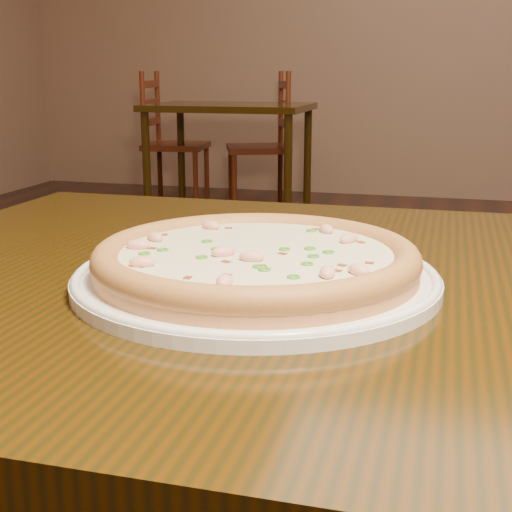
% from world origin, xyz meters
% --- Properties ---
extents(hero_table, '(1.20, 0.80, 0.75)m').
position_xyz_m(hero_table, '(-0.14, -0.42, 0.65)').
color(hero_table, black).
rests_on(hero_table, ground).
extents(plate, '(0.36, 0.36, 0.02)m').
position_xyz_m(plate, '(-0.26, -0.47, 0.76)').
color(plate, white).
rests_on(plate, hero_table).
extents(pizza, '(0.32, 0.32, 0.03)m').
position_xyz_m(pizza, '(-0.26, -0.47, 0.78)').
color(pizza, tan).
rests_on(pizza, plate).
extents(bg_table_left, '(1.00, 0.70, 0.75)m').
position_xyz_m(bg_table_left, '(-1.44, 3.26, 0.65)').
color(bg_table_left, black).
rests_on(bg_table_left, ground).
extents(chair_a, '(0.47, 0.47, 0.95)m').
position_xyz_m(chair_a, '(-2.03, 3.67, 0.44)').
color(chair_a, '#542416').
rests_on(chair_a, ground).
extents(chair_b, '(0.54, 0.54, 0.95)m').
position_xyz_m(chair_b, '(-1.31, 3.69, 0.44)').
color(chair_b, '#542416').
rests_on(chair_b, ground).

